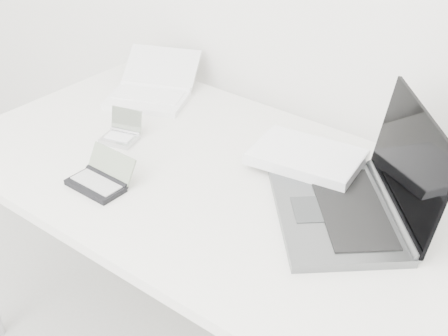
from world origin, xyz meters
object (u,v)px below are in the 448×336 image
Objects in this scene: desk at (243,201)px; netbook_open_white at (151,90)px; laptop_large at (340,184)px; palmtop_charcoal at (100,180)px.

desk is 4.43× the size of netbook_open_white.
desk is 0.25m from laptop_large.
palmtop_charcoal is (0.25, -0.44, -0.01)m from netbook_open_white.
palmtop_charcoal reaches higher than desk.
laptop_large is at bearing 33.32° from palmtop_charcoal.
netbook_open_white reaches higher than palmtop_charcoal.
netbook_open_white is at bearing -141.91° from laptop_large.
palmtop_charcoal is at bearing -99.42° from laptop_large.
laptop_large is 1.59× the size of netbook_open_white.
netbook_open_white is 2.47× the size of palmtop_charcoal.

